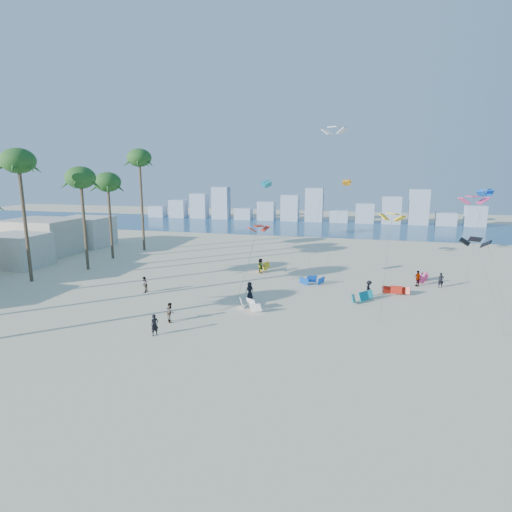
# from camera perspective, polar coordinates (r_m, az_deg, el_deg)

# --- Properties ---
(ground) EXTENTS (220.00, 220.00, 0.00)m
(ground) POSITION_cam_1_polar(r_m,az_deg,el_deg) (30.72, -13.28, -13.99)
(ground) COLOR beige
(ground) RESTS_ON ground
(ocean) EXTENTS (220.00, 220.00, 0.00)m
(ocean) POSITION_cam_1_polar(r_m,az_deg,el_deg) (98.16, 6.38, 4.01)
(ocean) COLOR navy
(ocean) RESTS_ON ground
(kitesurfer_near) EXTENTS (0.72, 0.77, 1.77)m
(kitesurfer_near) POSITION_cam_1_polar(r_m,az_deg,el_deg) (35.09, -13.59, -9.09)
(kitesurfer_near) COLOR black
(kitesurfer_near) RESTS_ON ground
(kitesurfer_mid) EXTENTS (1.04, 1.07, 1.73)m
(kitesurfer_mid) POSITION_cam_1_polar(r_m,az_deg,el_deg) (37.82, -11.57, -7.49)
(kitesurfer_mid) COLOR gray
(kitesurfer_mid) RESTS_ON ground
(kitesurfers_far) EXTENTS (32.18, 12.82, 1.90)m
(kitesurfers_far) POSITION_cam_1_polar(r_m,az_deg,el_deg) (48.05, 5.35, -3.08)
(kitesurfers_far) COLOR black
(kitesurfers_far) RESTS_ON ground
(grounded_kites) EXTENTS (20.76, 18.31, 1.00)m
(grounded_kites) POSITION_cam_1_polar(r_m,az_deg,el_deg) (47.65, 10.44, -3.88)
(grounded_kites) COLOR silver
(grounded_kites) RESTS_ON ground
(flying_kites) EXTENTS (26.46, 22.37, 18.58)m
(flying_kites) POSITION_cam_1_polar(r_m,az_deg,el_deg) (48.02, 14.41, 9.69)
(flying_kites) COLOR red
(flying_kites) RESTS_ON ground
(palm_row) EXTENTS (8.82, 44.80, 16.30)m
(palm_row) POSITION_cam_1_polar(r_m,az_deg,el_deg) (54.00, -27.43, 9.22)
(palm_row) COLOR brown
(palm_row) RESTS_ON ground
(beachfront_buildings) EXTENTS (11.50, 43.00, 6.00)m
(beachfront_buildings) POSITION_cam_1_polar(r_m,az_deg,el_deg) (66.00, -31.39, 0.88)
(beachfront_buildings) COLOR beige
(beachfront_buildings) RESTS_ON ground
(distant_skyline) EXTENTS (85.00, 3.00, 8.40)m
(distant_skyline) POSITION_cam_1_polar(r_m,az_deg,el_deg) (107.82, 6.53, 6.35)
(distant_skyline) COLOR #9EADBF
(distant_skyline) RESTS_ON ground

